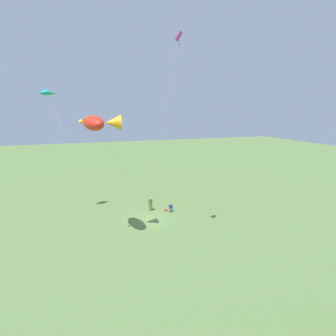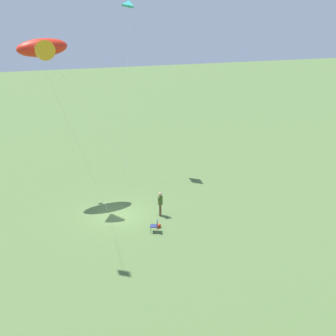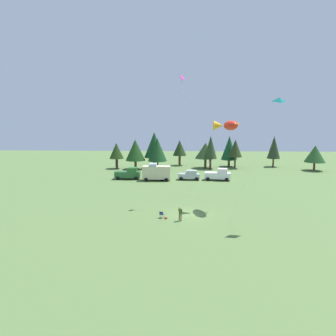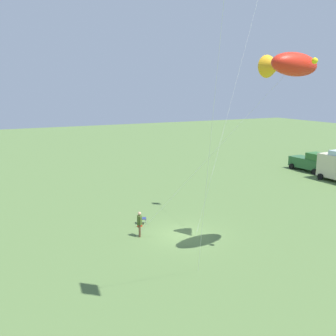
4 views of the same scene
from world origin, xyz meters
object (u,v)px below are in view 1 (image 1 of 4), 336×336
(kite_large_fish, at_px, (98,123))
(kite_diamond_rainbow, at_px, (175,55))
(folding_chair, at_px, (171,208))
(kite_delta_teal, at_px, (46,92))
(person_kite_flyer, at_px, (151,203))
(backpack_on_grass, at_px, (166,210))

(kite_large_fish, distance_m, kite_diamond_rainbow, 8.36)
(folding_chair, height_order, kite_large_fish, kite_large_fish)
(kite_diamond_rainbow, xyz_separation_m, kite_delta_teal, (10.44, -10.01, -2.33))
(kite_large_fish, xyz_separation_m, kite_delta_teal, (4.47, -7.46, 2.94))
(person_kite_flyer, xyz_separation_m, kite_large_fish, (6.22, 6.57, 10.11))
(folding_chair, distance_m, kite_diamond_rainbow, 18.01)
(backpack_on_grass, bearing_deg, kite_diamond_rainbow, 76.66)
(kite_diamond_rainbow, distance_m, kite_delta_teal, 14.65)
(kite_large_fish, height_order, kite_diamond_rainbow, kite_diamond_rainbow)
(folding_chair, height_order, kite_delta_teal, kite_delta_teal)
(kite_large_fish, distance_m, kite_delta_teal, 9.18)
(folding_chair, relative_size, kite_large_fish, 0.07)
(person_kite_flyer, relative_size, kite_delta_teal, 0.12)
(folding_chair, bearing_deg, backpack_on_grass, -104.74)
(folding_chair, bearing_deg, kite_diamond_rainbow, 2.15)
(folding_chair, distance_m, backpack_on_grass, 0.74)
(backpack_on_grass, relative_size, kite_diamond_rainbow, 0.02)
(kite_large_fish, bearing_deg, person_kite_flyer, -133.45)
(folding_chair, bearing_deg, kite_large_fish, -37.58)
(person_kite_flyer, distance_m, kite_diamond_rainbow, 17.88)
(person_kite_flyer, relative_size, backpack_on_grass, 5.44)
(person_kite_flyer, height_order, backpack_on_grass, person_kite_flyer)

